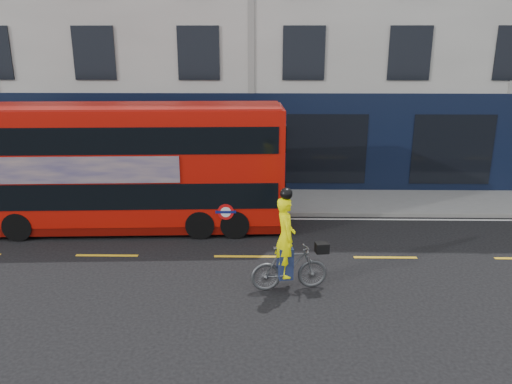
{
  "coord_description": "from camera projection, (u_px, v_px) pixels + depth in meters",
  "views": [
    {
      "loc": [
        0.53,
        -11.65,
        5.9
      ],
      "look_at": [
        0.3,
        1.61,
        1.9
      ],
      "focal_mm": 35.0,
      "sensor_mm": 36.0,
      "label": 1
    }
  ],
  "objects": [
    {
      "name": "ground",
      "position": [
        243.0,
        280.0,
        12.86
      ],
      "size": [
        120.0,
        120.0,
        0.0
      ],
      "primitive_type": "plane",
      "color": "black",
      "rests_on": "ground"
    },
    {
      "name": "pavement",
      "position": [
        250.0,
        201.0,
        19.07
      ],
      "size": [
        60.0,
        3.0,
        0.12
      ],
      "primitive_type": "cube",
      "color": "gray",
      "rests_on": "ground"
    },
    {
      "name": "kerb",
      "position": [
        249.0,
        214.0,
        17.63
      ],
      "size": [
        60.0,
        0.12,
        0.13
      ],
      "primitive_type": "cube",
      "color": "slate",
      "rests_on": "ground"
    },
    {
      "name": "building_terrace",
      "position": [
        254.0,
        6.0,
        23.1
      ],
      "size": [
        50.0,
        10.07,
        15.0
      ],
      "color": "beige",
      "rests_on": "ground"
    },
    {
      "name": "road_edge_line",
      "position": [
        249.0,
        219.0,
        17.36
      ],
      "size": [
        58.0,
        0.1,
        0.01
      ],
      "primitive_type": "cube",
      "color": "silver",
      "rests_on": "ground"
    },
    {
      "name": "lane_dashes",
      "position": [
        245.0,
        256.0,
        14.3
      ],
      "size": [
        58.0,
        0.12,
        0.01
      ],
      "primitive_type": null,
      "color": "yellow",
      "rests_on": "ground"
    },
    {
      "name": "bus",
      "position": [
        129.0,
        167.0,
        15.97
      ],
      "size": [
        10.11,
        2.75,
        4.03
      ],
      "rotation": [
        0.0,
        0.0,
        0.05
      ],
      "color": "#B51007",
      "rests_on": "ground"
    },
    {
      "name": "cyclist",
      "position": [
        288.0,
        256.0,
        12.17
      ],
      "size": [
        1.98,
        0.85,
        2.63
      ],
      "rotation": [
        0.0,
        0.0,
        0.16
      ],
      "color": "#4D5052",
      "rests_on": "ground"
    }
  ]
}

